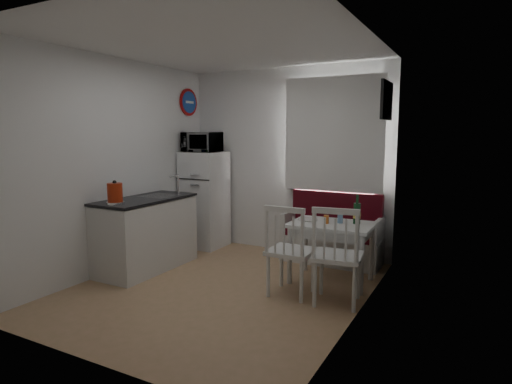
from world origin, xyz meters
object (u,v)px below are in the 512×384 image
Objects in this scene: bench at (332,239)px; fridge at (205,199)px; chair_right at (335,245)px; kettle at (115,193)px; microwave at (202,142)px; dining_table at (332,230)px; chair_left at (288,241)px; wine_bottle at (357,209)px; kitchen_counter at (147,233)px.

fridge is (-1.95, -0.11, 0.41)m from bench.
chair_right is 2.03× the size of kettle.
chair_right is 2.89m from microwave.
kettle reaches higher than chair_right.
fridge is 1.81m from kettle.
dining_table is 2.44m from microwave.
bench is at bearing 88.10° from chair_left.
wine_bottle is at bearing 55.71° from chair_left.
chair_left is 2.49m from microwave.
chair_left is (1.94, -0.05, 0.14)m from kitchen_counter.
chair_left reaches higher than bench.
microwave reaches higher than chair_left.
microwave reaches higher than chair_right.
kitchen_counter is at bearing -145.45° from bench.
bench is at bearing 4.69° from microwave.
fridge is at bearing 145.01° from chair_left.
wine_bottle reaches higher than chair_left.
bench is 3.88× the size of wine_bottle.
chair_right reaches higher than bench.
kitchen_counter is at bearing -163.71° from wine_bottle.
chair_right is 2.75m from fridge.
chair_right is 2.48m from kettle.
kettle reaches higher than chair_left.
kettle is (-1.92, -1.89, 0.73)m from bench.
chair_right is 1.63× the size of wine_bottle.
kettle is at bearing -84.72° from kitchen_counter.
bench is at bearing 105.32° from dining_table.
chair_left is at bearing 14.27° from kettle.
bench is at bearing 34.55° from kitchen_counter.
kitchen_counter is 2.53× the size of microwave.
kettle is at bearing -89.03° from fridge.
dining_table is 0.72m from chair_left.
kettle is at bearing -177.44° from chair_right.
chair_left is at bearing -112.28° from dining_table.
microwave is 1.81m from kettle.
wine_bottle is (2.43, -0.53, 0.14)m from fridge.
microwave is at bearing 143.95° from chair_right.
fridge is 2.49m from wine_bottle.
kettle reaches higher than bench.
chair_right is (0.48, -1.41, 0.31)m from bench.
bench is 2.39× the size of chair_right.
bench is 1.44m from chair_left.
fridge reaches higher than chair_left.
chair_left is 0.95m from wine_bottle.
kettle is at bearing -166.71° from chair_left.
kettle reaches higher than dining_table.
chair_right reaches higher than chair_left.
microwave reaches higher than wine_bottle.
chair_left is 1.00× the size of microwave.
bench is 2.45× the size of microwave.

